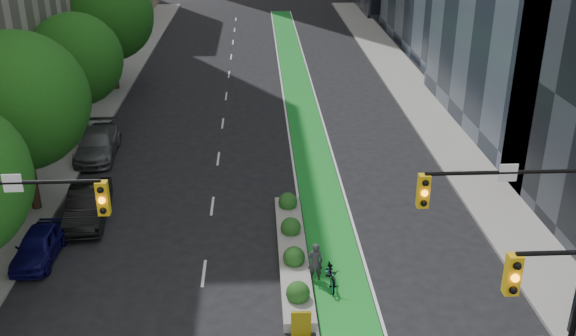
{
  "coord_description": "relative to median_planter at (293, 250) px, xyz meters",
  "views": [
    {
      "loc": [
        -0.17,
        -16.37,
        14.57
      ],
      "look_at": [
        1.14,
        9.7,
        3.0
      ],
      "focal_mm": 40.0,
      "sensor_mm": 36.0,
      "label": 1
    }
  ],
  "objects": [
    {
      "name": "parked_car_left_mid",
      "position": [
        -9.42,
        3.83,
        0.42
      ],
      "size": [
        2.04,
        4.91,
        1.58
      ],
      "primitive_type": "imported",
      "rotation": [
        0.0,
        0.0,
        0.08
      ],
      "color": "black",
      "rests_on": "ground"
    },
    {
      "name": "cyclist",
      "position": [
        0.8,
        -1.71,
        0.46
      ],
      "size": [
        0.62,
        0.41,
        1.66
      ],
      "primitive_type": "imported",
      "rotation": [
        0.0,
        0.0,
        3.12
      ],
      "color": "#302D36",
      "rests_on": "ground"
    },
    {
      "name": "sidewalk_left",
      "position": [
        -13.0,
        17.96,
        -0.3
      ],
      "size": [
        3.6,
        90.0,
        0.15
      ],
      "primitive_type": "cube",
      "color": "gray",
      "rests_on": "ground"
    },
    {
      "name": "tree_mid",
      "position": [
        -12.2,
        4.96,
        5.2
      ],
      "size": [
        6.4,
        6.4,
        8.78
      ],
      "color": "black",
      "rests_on": "ground"
    },
    {
      "name": "median_planter",
      "position": [
        0.0,
        0.0,
        0.0
      ],
      "size": [
        1.2,
        10.26,
        1.1
      ],
      "color": "gray",
      "rests_on": "ground"
    },
    {
      "name": "parked_car_left_near",
      "position": [
        -10.7,
        0.43,
        0.29
      ],
      "size": [
        1.63,
        3.91,
        1.32
      ],
      "primitive_type": "imported",
      "rotation": [
        0.0,
        0.0,
        -0.02
      ],
      "color": "#100D52",
      "rests_on": "ground"
    },
    {
      "name": "tree_far",
      "position": [
        -12.2,
        24.96,
        5.32
      ],
      "size": [
        6.6,
        6.6,
        9.0
      ],
      "color": "black",
      "rests_on": "ground"
    },
    {
      "name": "signal_right",
      "position": [
        7.47,
        -6.57,
        4.43
      ],
      "size": [
        5.82,
        0.51,
        7.2
      ],
      "color": "black",
      "rests_on": "ground"
    },
    {
      "name": "tree_midfar",
      "position": [
        -12.2,
        14.96,
        4.57
      ],
      "size": [
        5.6,
        5.6,
        7.76
      ],
      "color": "black",
      "rests_on": "ground"
    },
    {
      "name": "bike_lane_paint",
      "position": [
        1.8,
        22.96,
        -0.37
      ],
      "size": [
        2.2,
        70.0,
        0.01
      ],
      "primitive_type": "cube",
      "color": "#188728",
      "rests_on": "ground"
    },
    {
      "name": "parked_car_left_far",
      "position": [
        -10.7,
        11.73,
        0.4
      ],
      "size": [
        2.38,
        5.39,
        1.54
      ],
      "primitive_type": "imported",
      "rotation": [
        0.0,
        0.0,
        0.04
      ],
      "color": "#56595B",
      "rests_on": "ground"
    },
    {
      "name": "bicycle",
      "position": [
        1.42,
        -2.1,
        0.12
      ],
      "size": [
        0.66,
        1.87,
        0.98
      ],
      "primitive_type": "imported",
      "rotation": [
        0.0,
        0.0,
        0.01
      ],
      "color": "gray",
      "rests_on": "ground"
    },
    {
      "name": "sidewalk_right",
      "position": [
        10.6,
        17.96,
        -0.3
      ],
      "size": [
        3.6,
        90.0,
        0.15
      ],
      "primitive_type": "cube",
      "color": "gray",
      "rests_on": "ground"
    }
  ]
}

